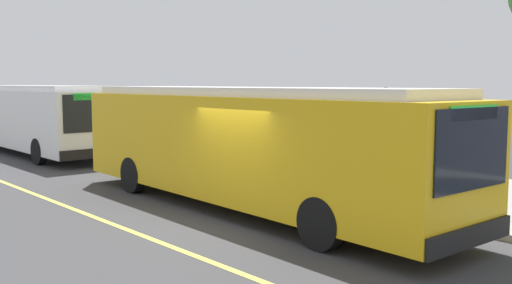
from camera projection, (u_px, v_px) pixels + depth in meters
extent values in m
plane|color=#38383A|center=(243.00, 223.00, 12.57)|extent=(120.00, 120.00, 0.00)
cube|color=gray|center=(402.00, 187.00, 16.52)|extent=(44.00, 6.40, 0.15)
cube|color=#E0D64C|center=(156.00, 241.00, 11.12)|extent=(36.00, 0.14, 0.01)
cube|color=gold|center=(245.00, 145.00, 13.89)|extent=(11.93, 2.94, 2.40)
cube|color=silver|center=(245.00, 91.00, 13.76)|extent=(10.98, 2.65, 0.20)
cube|color=black|center=(473.00, 149.00, 9.29)|extent=(0.11, 2.17, 1.34)
cube|color=black|center=(284.00, 131.00, 14.68)|extent=(10.43, 0.39, 1.06)
cube|color=black|center=(284.00, 179.00, 14.81)|extent=(11.26, 0.40, 0.28)
cube|color=#26D83F|center=(475.00, 113.00, 9.23)|extent=(0.08, 1.40, 0.24)
cube|color=black|center=(470.00, 237.00, 9.43)|extent=(0.16, 2.50, 0.36)
cylinder|color=black|center=(398.00, 206.00, 11.91)|extent=(1.01, 0.31, 1.00)
cylinder|color=black|center=(321.00, 223.00, 10.45)|extent=(1.01, 0.31, 1.00)
cylinder|color=black|center=(202.00, 167.00, 17.46)|extent=(1.01, 0.31, 1.00)
cylinder|color=black|center=(133.00, 175.00, 15.99)|extent=(1.01, 0.31, 1.00)
cube|color=white|center=(34.00, 118.00, 24.82)|extent=(11.45, 2.66, 2.40)
cube|color=silver|center=(33.00, 88.00, 24.69)|extent=(10.53, 2.39, 0.20)
cube|color=black|center=(92.00, 113.00, 20.48)|extent=(0.06, 2.17, 1.34)
cube|color=black|center=(63.00, 110.00, 25.63)|extent=(10.05, 0.13, 1.06)
cube|color=#197259|center=(64.00, 139.00, 25.76)|extent=(10.85, 0.13, 0.28)
cube|color=#26D83F|center=(92.00, 97.00, 20.41)|extent=(0.04, 1.40, 0.24)
cube|color=black|center=(94.00, 154.00, 20.61)|extent=(0.10, 2.50, 0.36)
cylinder|color=black|center=(97.00, 147.00, 23.02)|extent=(1.00, 0.29, 1.00)
cylinder|color=black|center=(39.00, 151.00, 21.51)|extent=(1.00, 0.29, 1.00)
cylinder|color=black|center=(33.00, 135.00, 28.26)|extent=(1.00, 0.29, 1.00)
cylinder|color=#333338|center=(404.00, 143.00, 16.33)|extent=(0.10, 0.10, 2.40)
cylinder|color=#333338|center=(376.00, 146.00, 15.47)|extent=(0.10, 0.10, 2.40)
cylinder|color=#333338|center=(334.00, 137.00, 18.27)|extent=(0.10, 0.10, 2.40)
cylinder|color=#333338|center=(306.00, 139.00, 17.41)|extent=(0.10, 0.10, 2.40)
cube|color=#333338|center=(354.00, 99.00, 16.74)|extent=(2.90, 1.60, 0.08)
cube|color=#4C606B|center=(367.00, 140.00, 17.30)|extent=(2.47, 0.04, 2.16)
cube|color=navy|center=(320.00, 140.00, 17.84)|extent=(0.06, 1.11, 1.82)
cube|color=brown|center=(350.00, 166.00, 17.02)|extent=(1.60, 0.44, 0.06)
cube|color=brown|center=(355.00, 156.00, 17.15)|extent=(1.60, 0.05, 0.44)
cube|color=#333338|center=(332.00, 171.00, 17.58)|extent=(0.08, 0.40, 0.45)
cube|color=#333338|center=(370.00, 176.00, 16.51)|extent=(0.08, 0.40, 0.45)
cylinder|color=#333338|center=(385.00, 144.00, 14.15)|extent=(0.07, 0.07, 2.80)
cube|color=white|center=(385.00, 99.00, 14.02)|extent=(0.44, 0.03, 0.56)
cube|color=red|center=(385.00, 99.00, 14.01)|extent=(0.40, 0.01, 0.16)
cylinder|color=#282D47|center=(314.00, 168.00, 16.74)|extent=(0.14, 0.14, 0.85)
cylinder|color=#282D47|center=(310.00, 169.00, 16.63)|extent=(0.14, 0.14, 0.85)
cube|color=#338C4C|center=(312.00, 143.00, 16.61)|extent=(0.24, 0.40, 0.62)
sphere|color=tan|center=(312.00, 129.00, 16.57)|extent=(0.22, 0.22, 0.22)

